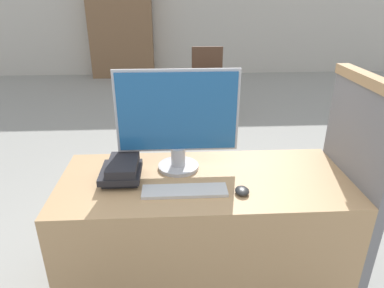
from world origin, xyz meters
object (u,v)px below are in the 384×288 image
object	(u,v)px
mouse	(242,191)
book_stack	(122,170)
far_chair	(208,76)
monitor	(178,119)
keyboard	(185,191)

from	to	relation	value
mouse	book_stack	bearing A→B (deg)	163.99
mouse	far_chair	xyz separation A→B (m)	(0.17, 3.41, -0.23)
monitor	far_chair	distance (m)	3.21
keyboard	book_stack	distance (m)	0.35
keyboard	book_stack	bearing A→B (deg)	155.42
far_chair	book_stack	bearing A→B (deg)	-85.68
mouse	book_stack	distance (m)	0.61
monitor	far_chair	xyz separation A→B (m)	(0.47, 3.13, -0.50)
far_chair	mouse	bearing A→B (deg)	-75.41
keyboard	monitor	bearing A→B (deg)	95.76
monitor	keyboard	world-z (taller)	monitor
monitor	book_stack	xyz separation A→B (m)	(-0.29, -0.11, -0.23)
keyboard	far_chair	size ratio (longest dim) A/B	0.45
keyboard	book_stack	size ratio (longest dim) A/B	1.73
book_stack	mouse	bearing A→B (deg)	-16.01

